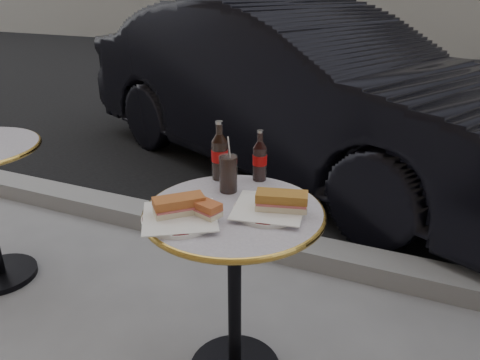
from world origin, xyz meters
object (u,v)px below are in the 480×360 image
at_px(plate_left, 180,219).
at_px(cola_glass, 228,174).
at_px(parked_car, 297,89).
at_px(bistro_table, 235,297).
at_px(cola_bottle_right, 260,155).
at_px(plate_right, 269,210).
at_px(cola_bottle_left, 220,150).

distance_m(plate_left, cola_glass, 0.28).
relative_size(plate_left, parked_car, 0.06).
relative_size(cola_glass, parked_car, 0.03).
bearing_deg(bistro_table, cola_bottle_right, 92.93).
bearing_deg(cola_glass, plate_right, -26.24).
xyz_separation_m(plate_right, cola_bottle_left, (-0.27, 0.19, 0.11)).
bearing_deg(parked_car, bistro_table, -144.57).
relative_size(cola_bottle_right, parked_car, 0.05).
xyz_separation_m(cola_bottle_left, parked_car, (-0.30, 1.99, -0.19)).
xyz_separation_m(bistro_table, plate_right, (0.11, 0.03, 0.37)).
bearing_deg(plate_right, cola_bottle_right, 118.04).
bearing_deg(plate_right, parked_car, 104.76).
height_order(bistro_table, plate_right, plate_right).
bearing_deg(parked_car, plate_left, -148.26).
bearing_deg(bistro_table, plate_right, 14.81).
distance_m(cola_bottle_right, cola_glass, 0.16).
relative_size(plate_right, cola_glass, 1.74).
bearing_deg(bistro_table, parked_car, 101.77).
bearing_deg(plate_right, bistro_table, -165.19).
bearing_deg(bistro_table, cola_glass, 122.39).
bearing_deg(cola_bottle_right, cola_bottle_left, -160.54).
xyz_separation_m(bistro_table, plate_left, (-0.13, -0.14, 0.37)).
distance_m(bistro_table, cola_bottle_right, 0.54).
distance_m(plate_left, cola_bottle_right, 0.44).
height_order(plate_right, parked_car, parked_car).
height_order(bistro_table, cola_bottle_left, cola_bottle_left).
relative_size(bistro_table, cola_bottle_left, 3.16).
distance_m(cola_bottle_left, parked_car, 2.02).
height_order(cola_bottle_left, cola_glass, cola_bottle_left).
relative_size(plate_left, cola_bottle_right, 1.23).
bearing_deg(plate_left, bistro_table, 48.77).
bearing_deg(plate_right, plate_left, -144.02).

